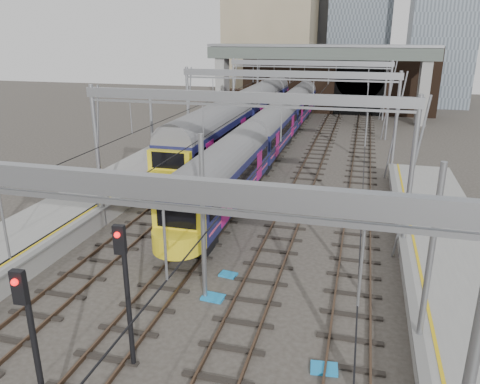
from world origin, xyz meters
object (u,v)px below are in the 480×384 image
(train_main, at_px, (285,116))
(train_second, at_px, (258,106))
(signal_near_centre, at_px, (125,281))
(signal_near_left, at_px, (31,334))

(train_main, distance_m, train_second, 6.15)
(train_main, distance_m, signal_near_centre, 36.48)
(train_second, relative_size, signal_near_centre, 10.10)
(train_main, relative_size, train_second, 1.14)
(signal_near_centre, bearing_deg, train_second, 93.47)
(train_main, height_order, train_second, train_second)
(train_second, distance_m, signal_near_left, 44.33)
(train_second, bearing_deg, signal_near_left, -84.90)
(train_main, bearing_deg, train_second, 130.59)
(signal_near_left, distance_m, signal_near_centre, 3.22)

